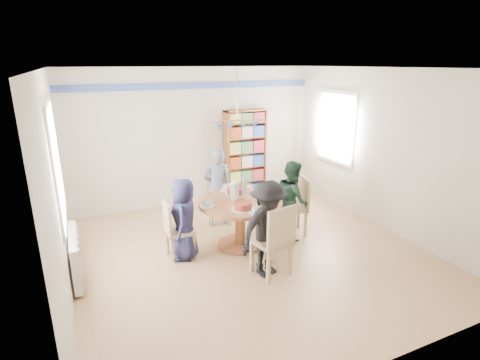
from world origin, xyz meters
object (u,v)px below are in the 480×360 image
chair_far (219,194)px  person_near (268,229)px  chair_near (275,238)px  dining_table (240,213)px  radiator (76,256)px  chair_left (175,228)px  person_left (184,219)px  person_far (217,187)px  chair_right (297,203)px  person_right (292,199)px  bookshelf (245,155)px

chair_far → person_near: bearing=-92.0°
chair_near → dining_table: bearing=92.8°
radiator → chair_left: 1.35m
dining_table → chair_left: size_ratio=1.48×
person_left → radiator: bearing=-69.3°
radiator → person_far: (2.35, 0.92, 0.34)m
person_near → chair_right: bearing=28.1°
chair_right → radiator: bearing=-179.9°
chair_left → chair_far: chair_far is taller
chair_right → person_right: size_ratio=0.76×
dining_table → chair_left: chair_left is taller
person_far → person_near: (0.01, -1.84, -0.02)m
bookshelf → person_left: bearing=-133.6°
chair_left → bookshelf: bookshelf is taller
chair_left → person_far: size_ratio=0.64×
dining_table → chair_left: (-1.03, 0.04, -0.07)m
person_right → person_far: (-0.94, 0.96, 0.04)m
radiator → dining_table: size_ratio=0.77×
radiator → person_near: bearing=-21.2°
chair_far → person_far: (-0.07, -0.10, 0.17)m
dining_table → person_left: size_ratio=1.07×
person_far → person_near: 1.84m
chair_near → person_left: person_left is taller
dining_table → person_right: size_ratio=1.01×
dining_table → chair_right: (1.05, 0.01, -0.02)m
dining_table → radiator: bearing=179.9°
radiator → chair_left: (1.35, 0.04, 0.13)m
dining_table → person_left: person_left is taller
chair_far → person_near: (-0.07, -1.94, 0.15)m
dining_table → person_left: 0.89m
dining_table → person_near: bearing=-90.8°
person_far → radiator: bearing=30.4°
chair_near → radiator: bearing=157.3°
chair_right → bookshelf: size_ratio=0.53×
person_right → chair_left: bearing=107.3°
chair_far → person_right: person_right is taller
chair_far → bookshelf: 1.48m
chair_left → chair_near: 1.50m
person_near → chair_left: bearing=123.8°
bookshelf → chair_near: bearing=-108.1°
person_left → chair_near: bearing=63.6°
chair_right → chair_left: bearing=179.2°
radiator → person_left: bearing=-0.0°
dining_table → chair_near: 1.01m
chair_far → bookshelf: (0.99, 1.02, 0.40)m
chair_far → bookshelf: size_ratio=0.51×
chair_right → person_near: person_near is taller
chair_left → chair_right: (2.08, -0.03, 0.06)m
chair_left → chair_right: chair_right is taller
radiator → person_right: bearing=-0.6°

